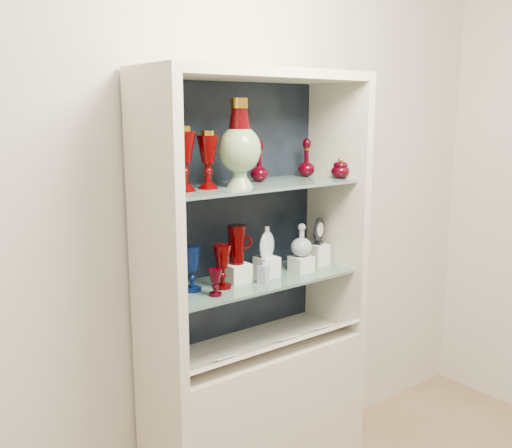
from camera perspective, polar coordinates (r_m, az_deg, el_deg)
wall_back at (r=2.59m, az=-2.96°, el=2.92°), size 3.50×0.02×2.80m
cabinet_base at (r=2.77m, az=0.00°, el=-19.13°), size 1.00×0.40×0.75m
cabinet_back_panel at (r=2.58m, az=-2.56°, el=1.20°), size 0.98×0.02×1.15m
cabinet_side_left at (r=2.18m, az=-10.09°, el=-0.86°), size 0.04×0.40×1.15m
cabinet_side_right at (r=2.74m, az=7.99°, el=1.70°), size 0.04×0.40×1.15m
cabinet_top_cap at (r=2.39m, az=0.00°, el=14.73°), size 1.00×0.40×0.04m
shelf_lower at (r=2.51m, az=-0.28°, el=-5.66°), size 0.92×0.34×0.01m
shelf_upper at (r=2.42m, az=-0.29°, el=3.88°), size 0.92×0.34×0.01m
label_ledge at (r=2.51m, az=1.56°, el=-12.14°), size 0.92×0.17×0.09m
label_card_0 at (r=2.55m, az=2.99°, el=-11.38°), size 0.10×0.06×0.03m
label_card_1 at (r=2.37m, az=-3.21°, el=-13.23°), size 0.10×0.06×0.03m
label_card_2 at (r=2.68m, az=6.55°, el=-10.25°), size 0.10×0.06×0.03m
pedestal_lamp_left at (r=2.21m, az=-7.21°, el=6.48°), size 0.11×0.11×0.25m
pedestal_lamp_right at (r=2.27m, az=-4.84°, el=6.41°), size 0.12×0.12×0.23m
enamel_urn at (r=2.31m, az=-1.65°, el=8.09°), size 0.23×0.23×0.36m
ruby_decanter_a at (r=2.49m, az=0.31°, el=6.54°), size 0.10×0.10×0.20m
ruby_decanter_b at (r=2.69m, az=5.08°, el=6.75°), size 0.09×0.09×0.19m
lidded_bowl at (r=2.65m, az=8.44°, el=5.57°), size 0.10×0.10×0.10m
cobalt_goblet at (r=2.34m, az=-6.45°, el=-4.46°), size 0.10×0.10×0.19m
ruby_goblet_tall at (r=2.37m, az=-3.39°, el=-4.28°), size 0.09×0.09×0.18m
ruby_goblet_small at (r=2.28m, az=-4.09°, el=-5.86°), size 0.06×0.06×0.11m
riser_ruby_pitcher at (r=2.47m, az=-1.93°, el=-4.88°), size 0.10×0.10×0.08m
ruby_pitcher at (r=2.43m, az=-1.95°, el=-2.08°), size 0.15×0.12×0.17m
clear_square_bottle at (r=2.43m, az=0.75°, el=-4.63°), size 0.05×0.05×0.12m
riser_flat_flask at (r=2.54m, az=1.09°, el=-4.30°), size 0.09×0.09×0.09m
flat_flask at (r=2.51m, az=1.10°, el=-1.75°), size 0.11×0.07×0.14m
riser_clear_round_decanter at (r=2.63m, az=4.54°, el=-3.98°), size 0.09×0.09×0.07m
clear_round_decanter at (r=2.61m, az=4.58°, el=-1.69°), size 0.12×0.12×0.15m
riser_cameo_medallion at (r=2.74m, az=6.26°, el=-3.05°), size 0.08×0.08×0.10m
cameo_medallion at (r=2.72m, az=6.32°, el=-0.68°), size 0.12×0.08×0.13m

